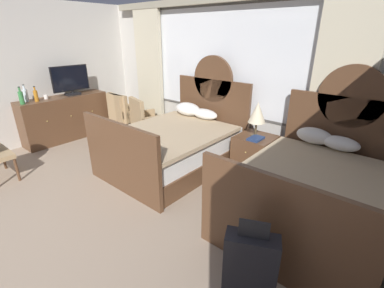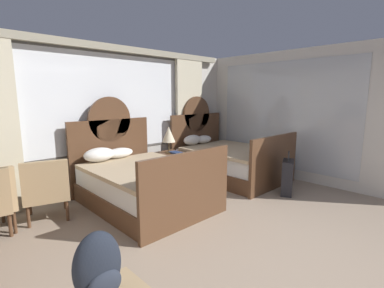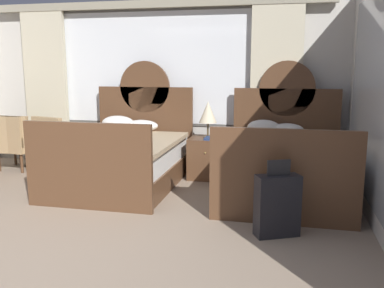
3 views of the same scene
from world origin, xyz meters
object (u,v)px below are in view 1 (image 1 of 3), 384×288
book_on_nightstand (256,139)px  tv_flatscreen (71,80)px  armchair_by_window_left (145,119)px  bed_near_mirror (313,192)px  dresser_minibar (66,118)px  bottle_water_clear (26,95)px  cup_on_dresser (46,97)px  nightstand_between_beds (254,154)px  bed_near_window (176,144)px  bottle_liquor_amber (36,95)px  bottle_soda_green (21,97)px  armchair_by_window_centre (124,112)px  suitcase_on_floor (250,266)px  table_lamp_on_nightstand (257,113)px  armchair_by_window_right (124,113)px

book_on_nightstand → tv_flatscreen: tv_flatscreen is taller
tv_flatscreen → armchair_by_window_left: (1.31, 0.79, -0.74)m
bed_near_mirror → dresser_minibar: 4.91m
bottle_water_clear → cup_on_dresser: 0.35m
cup_on_dresser → nightstand_between_beds: bearing=21.8°
bed_near_mirror → bottle_water_clear: 5.13m
bottle_water_clear → armchair_by_window_left: bearing=49.6°
bed_near_window → dresser_minibar: (-2.65, -0.57, 0.07)m
dresser_minibar → bottle_liquor_amber: (0.05, -0.50, 0.56)m
tv_flatscreen → cup_on_dresser: 0.59m
bottle_water_clear → bottle_soda_green: bearing=-39.6°
cup_on_dresser → armchair_by_window_centre: cup_on_dresser is taller
cup_on_dresser → suitcase_on_floor: size_ratio=0.14×
bottle_water_clear → armchair_by_window_centre: bearing=67.4°
book_on_nightstand → table_lamp_on_nightstand: bearing=121.4°
bottle_soda_green → armchair_by_window_right: bottle_soda_green is taller
armchair_by_window_centre → armchair_by_window_right: (0.02, -0.00, 0.00)m
cup_on_dresser → armchair_by_window_right: (0.65, 1.32, -0.48)m
bottle_liquor_amber → armchair_by_window_left: size_ratio=0.32×
table_lamp_on_nightstand → bottle_liquor_amber: 4.08m
book_on_nightstand → bottle_soda_green: 4.19m
book_on_nightstand → dresser_minibar: 3.98m
book_on_nightstand → cup_on_dresser: bearing=-159.9°
book_on_nightstand → tv_flatscreen: (-3.80, -0.88, 0.58)m
table_lamp_on_nightstand → suitcase_on_floor: 2.41m
table_lamp_on_nightstand → armchair_by_window_right: 3.16m
nightstand_between_beds → bottle_liquor_amber: bottle_liquor_amber is taller
bed_near_window → bottle_soda_green: bed_near_window is taller
cup_on_dresser → armchair_by_window_left: bearing=44.3°
bed_near_window → table_lamp_on_nightstand: 1.42m
suitcase_on_floor → bottle_liquor_amber: bearing=176.0°
suitcase_on_floor → tv_flatscreen: bearing=167.6°
bed_near_window → armchair_by_window_left: 1.38m
nightstand_between_beds → bed_near_window: bearing=-150.2°
tv_flatscreen → armchair_by_window_centre: bearing=53.1°
book_on_nightstand → dresser_minibar: dresser_minibar is taller
bottle_liquor_amber → dresser_minibar: bearing=95.3°
book_on_nightstand → armchair_by_window_left: (-2.48, -0.08, -0.16)m
cup_on_dresser → armchair_by_window_right: 1.55m
table_lamp_on_nightstand → bottle_liquor_amber: size_ratio=1.92×
nightstand_between_beds → dresser_minibar: dresser_minibar is taller
bed_near_window → bottle_water_clear: size_ratio=6.73×
bed_near_window → bottle_water_clear: 3.04m
bottle_water_clear → armchair_by_window_right: bearing=66.8°
bed_near_window → armchair_by_window_centre: bed_near_window is taller
bottle_soda_green → bottle_water_clear: 0.20m
dresser_minibar → bottle_water_clear: 0.86m
book_on_nightstand → armchair_by_window_left: bearing=-178.1°
nightstand_between_beds → suitcase_on_floor: bearing=-62.5°
bed_near_mirror → bottle_liquor_amber: bed_near_mirror is taller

